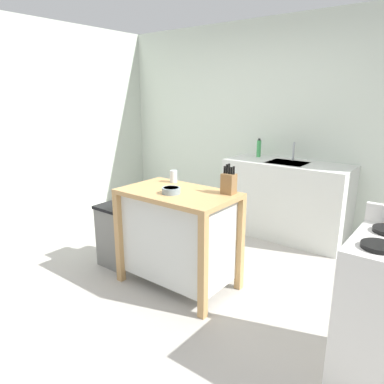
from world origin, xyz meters
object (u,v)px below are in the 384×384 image
(bowl_ceramic_small, at_px, (171,190))
(bottle_spray_cleaner, at_px, (259,148))
(sink_faucet, at_px, (294,151))
(drinking_cup, at_px, (174,176))
(knife_block, at_px, (229,183))
(kitchen_island, at_px, (178,234))
(trash_bin, at_px, (116,236))

(bowl_ceramic_small, distance_m, bottle_spray_cleaner, 1.93)
(bottle_spray_cleaner, bearing_deg, sink_faucet, 2.67)
(drinking_cup, relative_size, bottle_spray_cleaner, 0.48)
(knife_block, bearing_deg, kitchen_island, -151.88)
(kitchen_island, xyz_separation_m, sink_faucet, (0.27, 1.85, 0.53))
(drinking_cup, height_order, bottle_spray_cleaner, bottle_spray_cleaner)
(bowl_ceramic_small, bearing_deg, drinking_cup, 127.77)
(sink_faucet, bearing_deg, trash_bin, -117.59)
(kitchen_island, bearing_deg, bottle_spray_cleaner, 95.80)
(drinking_cup, bearing_deg, trash_bin, -148.25)
(bowl_ceramic_small, height_order, bottle_spray_cleaner, bottle_spray_cleaner)
(knife_block, xyz_separation_m, bottle_spray_cleaner, (-0.57, 1.62, 0.05))
(trash_bin, bearing_deg, bowl_ceramic_small, -0.41)
(kitchen_island, distance_m, sink_faucet, 1.94)
(sink_faucet, bearing_deg, knife_block, -85.94)
(knife_block, xyz_separation_m, sink_faucet, (-0.12, 1.64, 0.05))
(bowl_ceramic_small, bearing_deg, knife_block, 37.59)
(knife_block, relative_size, bottle_spray_cleaner, 1.09)
(knife_block, height_order, bowl_ceramic_small, knife_block)
(bowl_ceramic_small, relative_size, drinking_cup, 1.36)
(knife_block, xyz_separation_m, bowl_ceramic_small, (-0.38, -0.29, -0.07))
(kitchen_island, height_order, bowl_ceramic_small, bowl_ceramic_small)
(bowl_ceramic_small, distance_m, sink_faucet, 1.96)
(drinking_cup, bearing_deg, bowl_ceramic_small, -52.23)
(bowl_ceramic_small, relative_size, trash_bin, 0.25)
(bottle_spray_cleaner, bearing_deg, knife_block, -70.69)
(drinking_cup, height_order, sink_faucet, sink_faucet)
(bottle_spray_cleaner, bearing_deg, drinking_cup, -92.01)
(knife_block, height_order, drinking_cup, knife_block)
(trash_bin, distance_m, bottle_spray_cleaner, 2.11)
(drinking_cup, bearing_deg, bottle_spray_cleaner, 87.99)
(sink_faucet, relative_size, bottle_spray_cleaner, 0.94)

